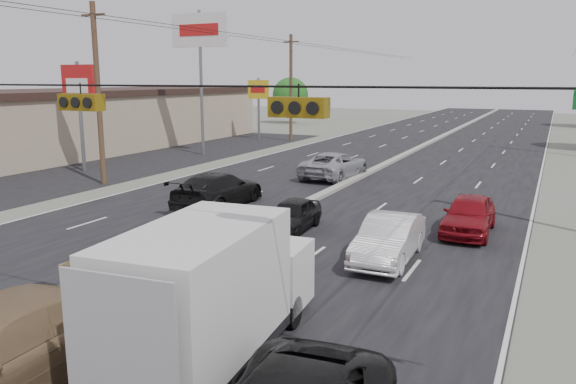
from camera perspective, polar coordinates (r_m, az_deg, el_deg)
name	(u,v)px	position (r m, az deg, el deg)	size (l,w,h in m)	color
ground	(51,331)	(14.97, -22.91, -12.86)	(200.00, 200.00, 0.00)	#606356
road_surface	(390,163)	(40.68, 10.27, 2.87)	(20.00, 160.00, 0.02)	black
center_median	(390,162)	(40.67, 10.28, 3.01)	(0.50, 160.00, 0.20)	gray
strip_mall	(65,124)	(49.93, -21.73, 6.47)	(12.00, 42.00, 4.60)	tan
parking_lot	(154,158)	(44.03, -13.48, 3.38)	(10.00, 42.00, 0.02)	black
utility_pole_left_b	(98,94)	(33.16, -18.72, 9.42)	(1.60, 0.30, 10.00)	#422D1E
utility_pole_left_c	(291,88)	(54.01, 0.30, 10.57)	(1.60, 0.30, 10.00)	#422D1E
traffic_signals	(78,100)	(12.72, -20.59, 8.74)	(25.00, 0.30, 0.54)	black
pole_sign_mid	(79,92)	(38.46, -20.47, 9.52)	(2.60, 0.25, 7.00)	slate
pole_sign_billboard	(200,39)	(44.64, -8.94, 15.08)	(5.00, 0.25, 11.00)	slate
pole_sign_far	(259,95)	(55.60, -3.01, 9.86)	(2.20, 0.25, 6.00)	slate
tree_left_far	(290,95)	(76.17, 0.25, 9.78)	(4.80, 4.80, 6.12)	#382619
box_truck	(215,291)	(11.92, -7.41, -9.96)	(2.71, 6.34, 3.13)	black
red_sedan	(220,255)	(17.28, -6.89, -6.35)	(1.43, 4.11, 1.36)	maroon
queue_car_a	(292,215)	(22.14, 0.40, -2.40)	(1.51, 3.74, 1.28)	black
queue_car_b	(389,239)	(18.85, 10.21, -4.73)	(1.57, 4.51, 1.48)	silver
queue_car_e	(469,215)	(22.87, 17.89, -2.22)	(1.77, 4.39, 1.50)	maroon
oncoming_near	(218,190)	(26.40, -7.13, 0.19)	(2.30, 5.67, 1.64)	black
oncoming_far	(335,165)	(34.11, 4.78, 2.73)	(2.61, 5.65, 1.57)	#999AA0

